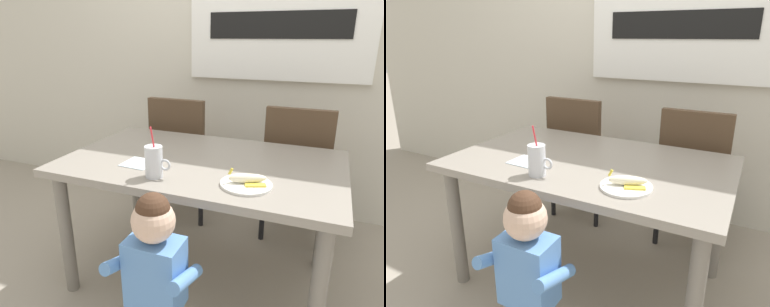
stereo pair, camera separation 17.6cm
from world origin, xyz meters
TOP-DOWN VIEW (x-y plane):
  - ground_plane at (0.00, 0.00)m, footprint 24.00×24.00m
  - back_wall at (0.00, 1.13)m, footprint 6.40×0.17m
  - dining_table at (0.00, 0.00)m, footprint 1.45×0.90m
  - dining_chair_left at (-0.40, 0.66)m, footprint 0.44×0.44m
  - dining_chair_right at (0.44, 0.65)m, footprint 0.44×0.44m
  - toddler_standing at (0.04, -0.63)m, footprint 0.33×0.24m
  - milk_cup at (-0.12, -0.31)m, footprint 0.13×0.08m
  - snack_plate at (0.30, -0.24)m, footprint 0.23×0.23m
  - peeled_banana at (0.30, -0.24)m, footprint 0.18×0.13m
  - paper_napkin at (-0.29, -0.18)m, footprint 0.16×0.16m

SIDE VIEW (x-z plane):
  - ground_plane at x=0.00m, z-range 0.00..0.00m
  - toddler_standing at x=0.04m, z-range 0.11..0.95m
  - dining_chair_left at x=-0.40m, z-range 0.06..1.02m
  - dining_chair_right at x=0.44m, z-range 0.06..1.02m
  - dining_table at x=0.00m, z-range 0.28..1.03m
  - paper_napkin at x=-0.29m, z-range 0.75..0.76m
  - snack_plate at x=0.30m, z-range 0.75..0.76m
  - peeled_banana at x=0.30m, z-range 0.75..0.82m
  - milk_cup at x=-0.12m, z-range 0.69..0.94m
  - back_wall at x=0.00m, z-range 0.00..2.90m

